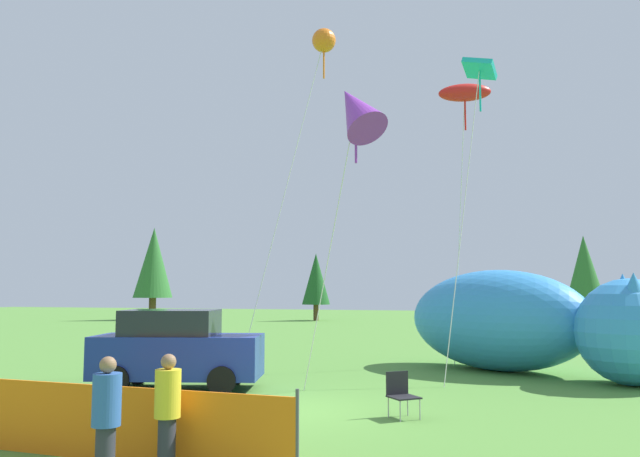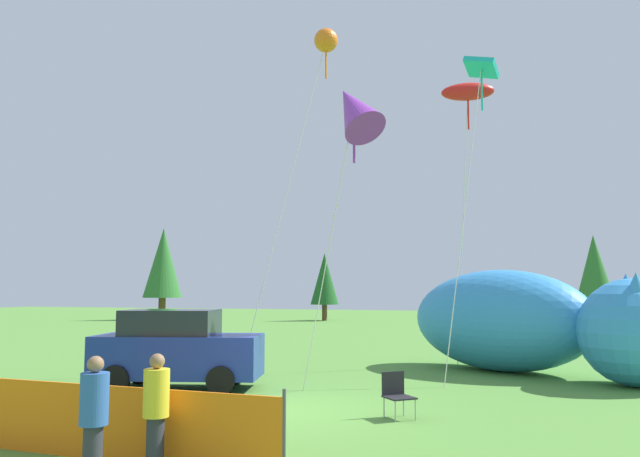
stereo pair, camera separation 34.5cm
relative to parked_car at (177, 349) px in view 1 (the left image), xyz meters
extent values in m
plane|color=#548C38|center=(3.41, -1.89, -0.98)|extent=(120.00, 120.00, 0.00)
cube|color=navy|center=(0.04, 0.01, -0.17)|extent=(4.39, 2.53, 1.05)
cube|color=#1E232D|center=(-0.16, -0.04, 0.68)|extent=(2.55, 1.99, 0.63)
cylinder|color=black|center=(1.11, 1.09, -0.64)|extent=(0.71, 0.38, 0.68)
cylinder|color=black|center=(1.47, -0.50, -0.64)|extent=(0.71, 0.38, 0.68)
cylinder|color=black|center=(-1.38, 0.52, -0.64)|extent=(0.71, 0.38, 0.68)
cylinder|color=black|center=(-1.02, -1.07, -0.64)|extent=(0.71, 0.38, 0.68)
cube|color=black|center=(5.99, -2.02, -0.57)|extent=(0.73, 0.73, 0.03)
cube|color=black|center=(5.83, -1.83, -0.34)|extent=(0.40, 0.34, 0.47)
cylinder|color=#A5A5AD|center=(6.30, -2.05, -0.78)|extent=(0.02, 0.02, 0.41)
cylinder|color=#A5A5AD|center=(5.96, -2.33, -0.78)|extent=(0.02, 0.02, 0.41)
cylinder|color=#A5A5AD|center=(6.02, -1.71, -0.78)|extent=(0.02, 0.02, 0.41)
cylinder|color=#A5A5AD|center=(5.68, -1.99, -0.78)|extent=(0.02, 0.02, 0.41)
ellipsoid|color=#338CD8|center=(7.81, 5.84, 0.56)|extent=(6.80, 5.93, 3.09)
ellipsoid|color=white|center=(7.81, 5.84, -0.13)|extent=(4.54, 4.08, 1.39)
sphere|color=#338CD8|center=(11.14, 3.66, 0.41)|extent=(2.78, 2.78, 2.78)
cone|color=#338CD8|center=(11.14, 4.35, 1.52)|extent=(0.78, 0.78, 0.83)
cone|color=#338CD8|center=(11.14, 2.96, 1.52)|extent=(0.78, 0.78, 0.83)
cube|color=orange|center=(2.01, -6.14, -0.44)|extent=(6.37, 0.48, 1.08)
cylinder|color=#4C4C51|center=(5.20, -6.36, -0.39)|extent=(0.05, 0.05, 1.19)
cylinder|color=#2D59A5|center=(2.98, -7.32, 0.13)|extent=(0.36, 0.36, 0.65)
sphere|color=#8C6647|center=(2.98, -7.32, 0.56)|extent=(0.21, 0.21, 0.21)
cylinder|color=#2D2D38|center=(3.43, -6.59, -0.60)|extent=(0.24, 0.24, 0.77)
cylinder|color=yellow|center=(3.43, -6.59, 0.11)|extent=(0.35, 0.35, 0.64)
sphere|color=#8C6647|center=(3.43, -6.59, 0.53)|extent=(0.21, 0.21, 0.21)
cylinder|color=silver|center=(1.40, 4.15, 4.39)|extent=(2.21, 1.77, 10.75)
sphere|color=orange|center=(2.49, 5.01, 9.76)|extent=(0.79, 0.79, 0.79)
cylinder|color=orange|center=(2.49, 5.01, 9.06)|extent=(0.06, 0.06, 1.20)
cylinder|color=silver|center=(6.69, 6.88, 3.59)|extent=(0.55, 0.03, 9.15)
ellipsoid|color=red|center=(6.95, 6.87, 8.17)|extent=(1.91, 1.14, 0.75)
cylinder|color=red|center=(6.95, 6.87, 7.47)|extent=(0.06, 0.06, 1.20)
cylinder|color=silver|center=(6.97, 3.20, 3.54)|extent=(1.08, 2.24, 9.04)
cube|color=#19B2B2|center=(7.49, 4.30, 8.05)|extent=(1.03, 1.08, 0.59)
cylinder|color=#19B2B2|center=(7.49, 4.30, 7.35)|extent=(0.06, 0.06, 1.20)
cylinder|color=silver|center=(3.91, 0.27, 2.40)|extent=(1.55, 0.85, 6.77)
cone|color=purple|center=(4.67, -0.14, 5.78)|extent=(1.96, 1.84, 1.75)
cylinder|color=purple|center=(4.67, -0.14, 5.08)|extent=(0.06, 0.06, 1.20)
cylinder|color=brown|center=(-18.93, 30.95, -0.09)|extent=(0.57, 0.57, 1.78)
cone|color=#2D6B2D|center=(-18.93, 30.95, 3.65)|extent=(3.13, 3.13, 5.70)
cylinder|color=brown|center=(-5.85, 33.36, -0.35)|extent=(0.41, 0.41, 1.27)
cone|color=#1E5623|center=(-5.85, 33.36, 2.31)|extent=(2.23, 2.23, 4.05)
cylinder|color=brown|center=(13.43, 29.17, -0.27)|extent=(0.45, 0.45, 1.42)
cone|color=#2D6B2D|center=(13.43, 29.17, 2.71)|extent=(2.50, 2.50, 4.54)
camera|label=1|loc=(7.72, -14.34, 1.52)|focal=35.00mm
camera|label=2|loc=(8.05, -14.24, 1.52)|focal=35.00mm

